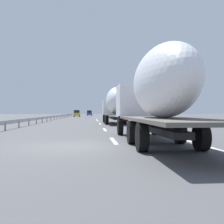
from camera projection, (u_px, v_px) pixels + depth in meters
The scene contains 21 objects.
ground_plane at pixel (87, 120), 51.35m from camera, with size 260.00×260.00×0.00m, color #4C4C4F.
lane_stripe_0 at pixel (114, 141), 13.61m from camera, with size 3.20×0.20×0.01m, color white.
lane_stripe_1 at pixel (105, 130), 22.08m from camera, with size 3.20×0.20×0.01m, color white.
lane_stripe_2 at pixel (100, 124), 32.88m from camera, with size 3.20×0.20×0.01m, color white.
lane_stripe_3 at pixel (98, 121), 43.76m from camera, with size 3.20×0.20×0.01m, color white.
lane_stripe_4 at pixel (97, 120), 48.81m from camera, with size 3.20×0.20×0.01m, color white.
lane_stripe_5 at pixel (96, 119), 54.64m from camera, with size 3.20×0.20×0.01m, color white.
lane_stripe_6 at pixel (95, 117), 76.64m from camera, with size 3.20×0.20×0.01m, color white.
edge_line_right at pixel (114, 119), 56.77m from camera, with size 110.00×0.20×0.01m, color white.
truck_lead at pixel (115, 104), 33.20m from camera, with size 12.48×2.55×4.31m.
truck_trailing at pixel (155, 92), 12.41m from camera, with size 13.44×2.55×4.11m.
car_blue_sedan at pixel (89, 113), 100.64m from camera, with size 4.19×1.91×1.99m.
car_yellow_coupe at pixel (77, 113), 81.99m from camera, with size 4.24×1.85×1.98m.
road_sign at pixel (121, 109), 55.08m from camera, with size 0.10×0.90×2.98m.
tree_0 at pixel (124, 103), 99.46m from camera, with size 3.09×3.09×7.61m.
tree_1 at pixel (123, 105), 94.61m from camera, with size 3.18×3.18×6.11m.
tree_2 at pixel (136, 97), 54.05m from camera, with size 3.42×3.42×7.10m.
tree_3 at pixel (135, 102), 79.21m from camera, with size 3.40×3.40×7.11m.
tree_4 at pixel (133, 101), 57.81m from camera, with size 2.55×2.55×5.82m.
tree_5 at pixel (133, 100), 73.07m from camera, with size 2.92×2.92×7.46m.
guardrail_median at pixel (57, 116), 53.87m from camera, with size 94.00×0.10×0.76m.
Camera 1 is at (-11.56, -0.65, 1.44)m, focal length 43.75 mm.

